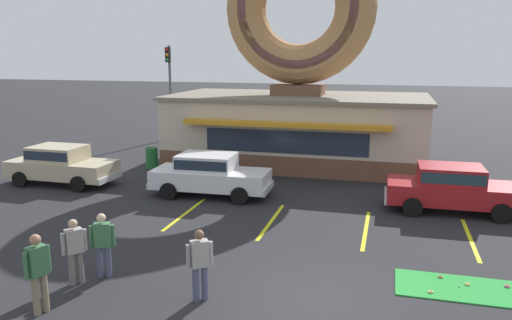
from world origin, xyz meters
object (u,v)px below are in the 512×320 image
pedestrian_leather_jacket_man (75,248)px  pedestrian_hooded_kid (103,242)px  trash_bin (152,158)px  traffic_light_pole (170,80)px  pedestrian_clipboard_woman (200,262)px  car_champagne (61,163)px  pedestrian_blue_sweater_man (38,270)px  golf_ball (459,286)px  car_white (209,173)px  car_red (452,187)px

pedestrian_leather_jacket_man → pedestrian_hooded_kid: bearing=47.3°
trash_bin → traffic_light_pole: bearing=108.2°
pedestrian_leather_jacket_man → pedestrian_clipboard_woman: 3.12m
pedestrian_clipboard_woman → traffic_light_pole: (-9.55, 19.29, 2.81)m
car_champagne → pedestrian_clipboard_woman: size_ratio=2.81×
car_champagne → pedestrian_leather_jacket_man: car_champagne is taller
pedestrian_blue_sweater_man → pedestrian_clipboard_woman: size_ratio=1.06×
trash_bin → traffic_light_pole: (-2.54, 7.73, 3.21)m
golf_ball → pedestrian_leather_jacket_man: bearing=-166.4°
trash_bin → pedestrian_hooded_kid: bearing=-68.7°
car_champagne → pedestrian_clipboard_woman: 12.15m
car_white → traffic_light_pole: 13.60m
car_champagne → car_red: size_ratio=1.00×
car_champagne → traffic_light_pole: 11.78m
traffic_light_pole → trash_bin: bearing=-71.8°
car_red → traffic_light_pole: bearing=144.4°
car_white → car_red: bearing=2.0°
pedestrian_hooded_kid → traffic_light_pole: traffic_light_pole is taller
car_red → car_white: bearing=-178.0°
car_champagne → pedestrian_leather_jacket_man: bearing=-52.0°
car_white → pedestrian_blue_sweater_man: bearing=-91.8°
car_white → pedestrian_hooded_kid: pedestrian_hooded_kid is taller
car_red → pedestrian_blue_sweater_man: 13.12m
golf_ball → trash_bin: 15.73m
pedestrian_hooded_kid → trash_bin: bearing=111.3°
pedestrian_hooded_kid → pedestrian_clipboard_woman: 2.72m
car_red → traffic_light_pole: 19.30m
pedestrian_leather_jacket_man → traffic_light_pole: 20.52m
golf_ball → car_white: car_white is taller
pedestrian_blue_sweater_man → car_red: bearing=46.8°
car_white → pedestrian_hooded_kid: 7.39m
car_champagne → pedestrian_blue_sweater_man: size_ratio=2.64×
golf_ball → pedestrian_clipboard_woman: (-5.57, -2.12, 0.85)m
car_champagne → pedestrian_leather_jacket_man: 9.97m
pedestrian_hooded_kid → pedestrian_clipboard_woman: size_ratio=0.99×
golf_ball → pedestrian_blue_sweater_man: size_ratio=0.02×
pedestrian_clipboard_woman → golf_ball: bearing=20.8°
pedestrian_leather_jacket_man → pedestrian_clipboard_woman: bearing=-0.2°
car_champagne → pedestrian_hooded_kid: 9.88m
car_red → pedestrian_blue_sweater_man: pedestrian_blue_sweater_man is taller
pedestrian_hooded_kid → pedestrian_leather_jacket_man: (-0.44, -0.48, -0.02)m
golf_ball → car_red: 6.13m
car_champagne → pedestrian_hooded_kid: bearing=-48.3°
pedestrian_clipboard_woman → car_red: bearing=53.9°
car_white → traffic_light_pole: (-6.83, 11.42, 2.84)m
car_champagne → pedestrian_blue_sweater_man: (6.25, -9.25, 0.09)m
golf_ball → trash_bin: trash_bin is taller
car_champagne → car_white: (6.54, 0.01, 0.00)m
pedestrian_hooded_kid → pedestrian_blue_sweater_man: bearing=-99.9°
car_red → pedestrian_leather_jacket_man: size_ratio=2.90×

